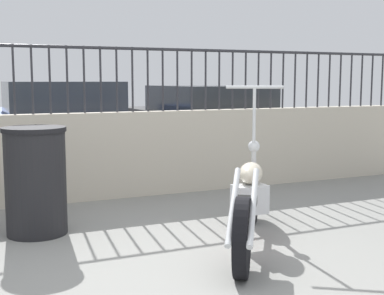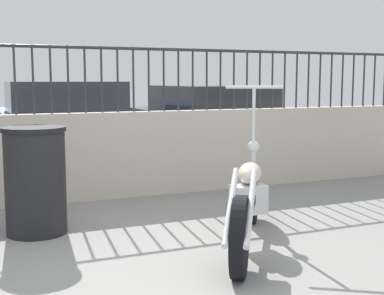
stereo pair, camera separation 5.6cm
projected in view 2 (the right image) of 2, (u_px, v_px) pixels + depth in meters
ground_plane at (195, 286)px, 3.58m from camera, size 40.00×40.00×0.00m
low_wall at (95, 156)px, 6.14m from camera, size 9.04×0.18×1.00m
fence_railing at (93, 68)px, 6.02m from camera, size 9.04×0.04×0.75m
motorcycle_red at (247, 203)px, 4.35m from camera, size 1.25×1.79×1.33m
trash_bin at (35, 180)px, 4.76m from camera, size 0.56×0.56×0.96m
car_blue at (62, 124)px, 8.56m from camera, size 1.94×4.19×1.35m
car_black at (207, 120)px, 9.63m from camera, size 1.89×4.40×1.27m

